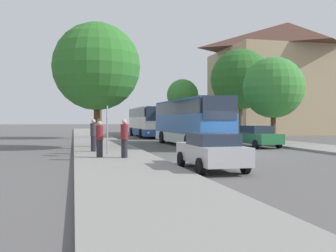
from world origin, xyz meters
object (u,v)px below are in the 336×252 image
Objects in this scene: tree_right_near at (273,88)px; tree_left_near at (100,71)px; tree_left_far at (97,67)px; pedestrian_walking_back at (100,139)px; pedestrian_waiting_near at (124,138)px; tree_right_far at (241,79)px; bus_middle at (147,121)px; parked_car_left_curb at (211,151)px; bus_stop_sign at (107,124)px; bus_front at (189,121)px; pedestrian_waiting_far at (93,135)px; parked_car_right_near at (258,136)px; tree_right_mid at (183,95)px.

tree_left_near is at bearing 134.28° from tree_right_near.
tree_left_near is 1.21× the size of tree_left_far.
pedestrian_walking_back is 0.26× the size of tree_right_near.
pedestrian_waiting_near is 23.45m from tree_right_far.
pedestrian_waiting_near is at bearing 119.40° from pedestrian_walking_back.
parked_car_left_curb is at bearing -95.60° from bus_middle.
bus_middle reaches higher than bus_stop_sign.
bus_front is 6.96× the size of pedestrian_walking_back.
bus_front reaches higher than parked_car_left_curb.
pedestrian_waiting_far is 0.18× the size of tree_left_near.
tree_left_far is 1.24× the size of tree_right_near.
tree_left_far reaches higher than tree_right_near.
pedestrian_waiting_near is 0.18× the size of tree_left_near.
pedestrian_walking_back is at bearing 130.48° from parked_car_left_curb.
tree_left_near is (1.54, 18.34, 5.88)m from pedestrian_waiting_far.
bus_front reaches higher than bus_middle.
parked_car_right_near is at bearing -6.84° from tree_left_far.
bus_front reaches higher than bus_stop_sign.
pedestrian_waiting_near is at bearing -102.83° from bus_middle.
bus_middle is 1.13× the size of tree_left_near.
tree_left_near reaches higher than pedestrian_waiting_far.
tree_right_near is 0.76× the size of tree_right_far.
pedestrian_waiting_near is 0.99× the size of pedestrian_waiting_far.
bus_stop_sign is at bearing -105.56° from bus_middle.
tree_right_far is (13.73, -4.29, -0.96)m from tree_left_near.
tree_right_far reaches higher than tree_right_mid.
tree_right_near is 8.88m from tree_right_far.
tree_right_mid is 0.84× the size of tree_right_far.
bus_front is 7.36m from tree_right_near.
tree_left_near is at bearing 162.66° from tree_right_far.
parked_car_right_near is 5.21m from tree_right_near.
parked_car_left_curb is at bearing 95.88° from pedestrian_walking_back.
bus_stop_sign is 1.90m from pedestrian_waiting_far.
tree_left_far is (-0.22, 5.80, 3.79)m from bus_stop_sign.
bus_middle reaches higher than pedestrian_waiting_far.
bus_front is at bearing -65.99° from tree_left_near.
bus_stop_sign is 0.29× the size of tree_right_far.
bus_front is at bearing -33.72° from parked_car_right_near.
pedestrian_walking_back is at bearing -93.74° from tree_left_near.
parked_car_left_curb is at bearing 43.94° from pedestrian_waiting_near.
bus_front is 2.85× the size of parked_car_left_curb.
tree_right_near is (2.63, 2.58, 3.68)m from parked_car_right_near.
parked_car_right_near is 12.95m from tree_right_far.
tree_left_near is 18.27m from tree_right_near.
bus_stop_sign is 0.25× the size of tree_left_near.
pedestrian_walking_back is 37.20m from tree_right_mid.
tree_right_near is (6.87, -0.02, 2.65)m from bus_front.
bus_stop_sign is 2.57m from pedestrian_waiting_near.
bus_stop_sign is 0.34× the size of tree_right_mid.
tree_left_near reaches higher than tree_left_far.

